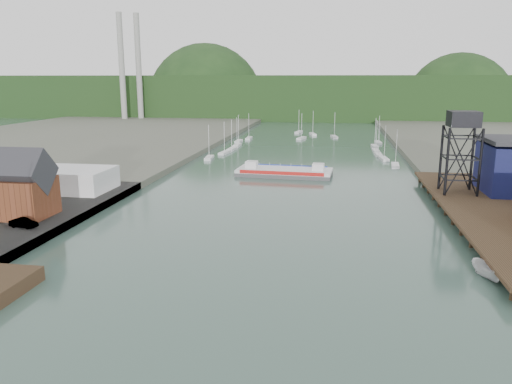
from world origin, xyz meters
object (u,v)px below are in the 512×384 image
(lift_tower, at_px, (463,124))
(chain_ferry, at_px, (284,172))
(harbor_building, at_px, (14,190))
(motorboat, at_px, (488,271))

(lift_tower, bearing_deg, chain_ferry, 148.02)
(lift_tower, distance_m, chain_ferry, 45.90)
(harbor_building, relative_size, chain_ferry, 0.50)
(chain_ferry, height_order, motorboat, chain_ferry)
(lift_tower, bearing_deg, harbor_building, -160.02)
(chain_ferry, bearing_deg, motorboat, -59.63)
(harbor_building, bearing_deg, lift_tower, 19.98)
(harbor_building, height_order, lift_tower, lift_tower)
(harbor_building, bearing_deg, chain_ferry, 51.84)
(harbor_building, height_order, motorboat, harbor_building)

